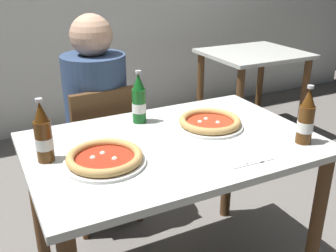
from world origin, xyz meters
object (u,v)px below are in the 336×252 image
at_px(pizza_marinara_far, 105,158).
at_px(beer_bottle_right, 139,101).
at_px(diner_seated, 98,128).
at_px(beer_bottle_left, 306,119).
at_px(dining_table_main, 173,165).
at_px(chair_behind_table, 103,148).
at_px(napkin_with_cutlery, 240,154).
at_px(dining_table_background, 253,70).
at_px(pizza_margherita_near, 210,122).
at_px(beer_bottle_center, 43,135).

relative_size(pizza_marinara_far, beer_bottle_right, 1.25).
relative_size(diner_seated, beer_bottle_left, 4.89).
bearing_deg(dining_table_main, chair_behind_table, 101.85).
relative_size(diner_seated, pizza_marinara_far, 3.92).
height_order(diner_seated, napkin_with_cutlery, diner_seated).
xyz_separation_m(dining_table_background, pizza_margherita_near, (-1.22, -1.22, 0.18)).
relative_size(pizza_margherita_near, beer_bottle_right, 1.23).
xyz_separation_m(chair_behind_table, beer_bottle_right, (0.09, -0.35, 0.37)).
xyz_separation_m(dining_table_background, pizza_marinara_far, (-1.76, -1.35, 0.18)).
bearing_deg(beer_bottle_center, chair_behind_table, 55.15).
distance_m(chair_behind_table, pizza_marinara_far, 0.76).
bearing_deg(napkin_with_cutlery, dining_table_background, 50.19).
bearing_deg(napkin_with_cutlery, beer_bottle_left, -4.90).
height_order(chair_behind_table, beer_bottle_right, beer_bottle_right).
bearing_deg(dining_table_background, pizza_margherita_near, -134.91).
bearing_deg(pizza_marinara_far, napkin_with_cutlery, -18.76).
bearing_deg(dining_table_main, beer_bottle_left, -28.20).
relative_size(chair_behind_table, diner_seated, 0.70).
bearing_deg(diner_seated, beer_bottle_center, -122.28).
bearing_deg(pizza_marinara_far, chair_behind_table, 74.08).
bearing_deg(diner_seated, dining_table_background, 21.72).
height_order(beer_bottle_left, beer_bottle_center, same).
bearing_deg(pizza_margherita_near, beer_bottle_left, -51.41).
height_order(pizza_marinara_far, beer_bottle_left, beer_bottle_left).
relative_size(dining_table_main, napkin_with_cutlery, 6.31).
distance_m(beer_bottle_left, beer_bottle_right, 0.73).
relative_size(pizza_margherita_near, pizza_marinara_far, 0.98).
bearing_deg(dining_table_main, dining_table_background, 41.80).
height_order(chair_behind_table, napkin_with_cutlery, chair_behind_table).
bearing_deg(beer_bottle_left, dining_table_background, 58.01).
distance_m(pizza_margherita_near, beer_bottle_right, 0.34).
xyz_separation_m(dining_table_main, beer_bottle_right, (-0.04, 0.26, 0.22)).
height_order(pizza_margherita_near, napkin_with_cutlery, pizza_margherita_near).
height_order(chair_behind_table, pizza_marinara_far, chair_behind_table).
bearing_deg(pizza_marinara_far, beer_bottle_right, 49.53).
xyz_separation_m(pizza_marinara_far, beer_bottle_center, (-0.19, 0.12, 0.08)).
distance_m(dining_table_main, dining_table_background, 1.93).
distance_m(beer_bottle_center, beer_bottle_right, 0.51).
height_order(pizza_margherita_near, beer_bottle_right, beer_bottle_right).
bearing_deg(dining_table_background, chair_behind_table, -156.67).
distance_m(dining_table_main, beer_bottle_left, 0.58).
height_order(beer_bottle_center, beer_bottle_right, same).
bearing_deg(dining_table_background, beer_bottle_center, -147.86).
bearing_deg(diner_seated, pizza_margherita_near, -59.42).
bearing_deg(dining_table_main, pizza_margherita_near, 16.33).
bearing_deg(beer_bottle_left, pizza_marinara_far, 166.31).
distance_m(chair_behind_table, dining_table_background, 1.71).
xyz_separation_m(diner_seated, beer_bottle_left, (0.61, -0.91, 0.27)).
height_order(dining_table_main, beer_bottle_right, beer_bottle_right).
relative_size(dining_table_main, pizza_margherita_near, 3.96).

